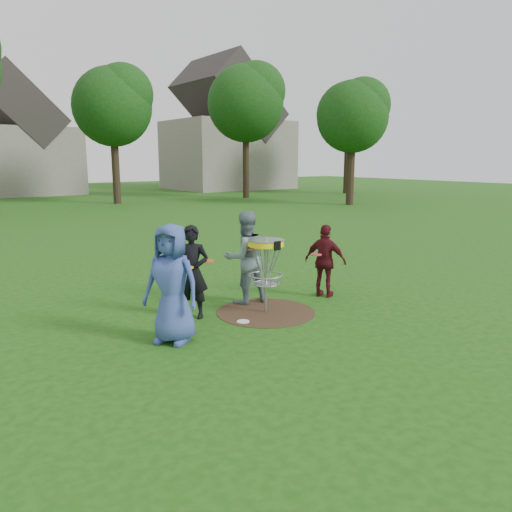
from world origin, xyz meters
TOP-DOWN VIEW (x-y plane):
  - ground at (0.00, 0.00)m, footprint 100.00×100.00m
  - dirt_patch at (0.00, 0.00)m, footprint 1.80×1.80m
  - player_blue at (-2.03, -0.33)m, footprint 0.98×1.06m
  - player_black at (-1.21, 0.54)m, footprint 0.69×0.70m
  - player_grey at (0.07, 0.74)m, footprint 0.95×0.78m
  - player_maroon at (1.61, 0.14)m, footprint 0.69×0.93m
  - disc_on_grass at (-0.65, -0.22)m, footprint 0.22×0.22m
  - disc_golf_basket at (0.00, -0.00)m, footprint 0.66×0.67m
  - held_discs at (-0.33, 0.18)m, footprint 3.31×0.97m
  - tree_row at (0.44, 20.67)m, footprint 51.20×17.42m
  - house_row at (4.78, 33.07)m, footprint 44.50×10.65m

SIDE VIEW (x-z plane):
  - ground at x=0.00m, z-range 0.00..0.00m
  - dirt_patch at x=0.00m, z-range 0.00..0.01m
  - disc_on_grass at x=-0.65m, z-range 0.00..0.02m
  - player_maroon at x=1.61m, z-range 0.00..1.47m
  - player_black at x=-1.21m, z-range 0.00..1.64m
  - player_grey at x=0.07m, z-range 0.00..1.79m
  - player_blue at x=-2.03m, z-range 0.00..1.82m
  - disc_golf_basket at x=0.00m, z-range 0.33..1.71m
  - held_discs at x=-0.33m, z-range 0.91..1.15m
  - house_row at x=4.78m, z-range -1.67..9.95m
  - tree_row at x=0.44m, z-range 1.26..11.16m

